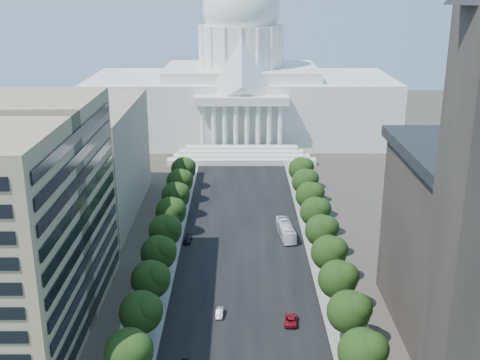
{
  "coord_description": "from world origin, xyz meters",
  "views": [
    {
      "loc": [
        -1.02,
        -55.81,
        60.31
      ],
      "look_at": [
        -0.72,
        77.14,
        16.77
      ],
      "focal_mm": 45.0,
      "sensor_mm": 36.0,
      "label": 1
    }
  ],
  "objects_px": {
    "car_silver": "(220,313)",
    "car_red": "(291,320)",
    "car_dark_b": "(188,240)",
    "city_bus": "(286,230)"
  },
  "relations": [
    {
      "from": "car_red",
      "to": "city_bus",
      "type": "height_order",
      "value": "city_bus"
    },
    {
      "from": "car_silver",
      "to": "car_red",
      "type": "relative_size",
      "value": 0.76
    },
    {
      "from": "car_silver",
      "to": "car_dark_b",
      "type": "bearing_deg",
      "value": 107.45
    },
    {
      "from": "car_dark_b",
      "to": "city_bus",
      "type": "bearing_deg",
      "value": 12.82
    },
    {
      "from": "car_dark_b",
      "to": "city_bus",
      "type": "relative_size",
      "value": 0.35
    },
    {
      "from": "car_silver",
      "to": "city_bus",
      "type": "height_order",
      "value": "city_bus"
    },
    {
      "from": "car_red",
      "to": "city_bus",
      "type": "bearing_deg",
      "value": -86.77
    },
    {
      "from": "car_red",
      "to": "car_dark_b",
      "type": "height_order",
      "value": "car_red"
    },
    {
      "from": "car_dark_b",
      "to": "city_bus",
      "type": "distance_m",
      "value": 24.53
    },
    {
      "from": "city_bus",
      "to": "car_dark_b",
      "type": "bearing_deg",
      "value": -178.4
    }
  ]
}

